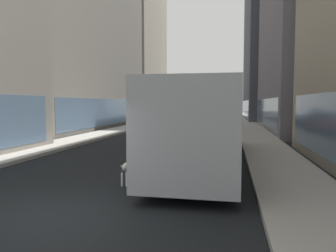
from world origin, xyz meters
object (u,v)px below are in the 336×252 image
at_px(transit_bus, 204,119).
at_px(car_red_coupe, 218,121).
at_px(dalmatian_dog, 127,167).
at_px(box_truck, 167,112).
at_px(car_blue_hatchback, 191,113).

relative_size(transit_bus, car_red_coupe, 2.62).
xyz_separation_m(car_red_coupe, dalmatian_dog, (-1.96, -19.74, -0.31)).
height_order(box_truck, dalmatian_dog, box_truck).
distance_m(car_blue_hatchback, box_truck, 28.25).
xyz_separation_m(car_red_coupe, car_blue_hatchback, (-5.60, 24.78, 0.00)).
height_order(transit_bus, car_red_coupe, transit_bus).
xyz_separation_m(car_red_coupe, box_truck, (-4.00, -3.41, 0.84)).
height_order(transit_bus, dalmatian_dog, transit_bus).
bearing_deg(car_red_coupe, box_truck, -139.54).
height_order(car_red_coupe, car_blue_hatchback, same).
distance_m(transit_bus, car_blue_hatchback, 41.24).
xyz_separation_m(transit_bus, dalmatian_dog, (-1.96, -3.67, -1.26)).
height_order(transit_bus, car_blue_hatchback, transit_bus).
relative_size(transit_bus, car_blue_hatchback, 2.70).
bearing_deg(box_truck, transit_bus, -72.47).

